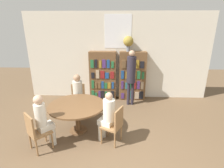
{
  "coord_description": "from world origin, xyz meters",
  "views": [
    {
      "loc": [
        0.05,
        -2.47,
        2.58
      ],
      "look_at": [
        -0.13,
        1.99,
        1.05
      ],
      "focal_mm": 28.0,
      "sensor_mm": 36.0,
      "label": 1
    }
  ],
  "objects_px": {
    "reading_table": "(77,108)",
    "seated_reader_left": "(78,93)",
    "flower_vase": "(128,42)",
    "chair_near_camera": "(36,131)",
    "chair_far_side": "(115,124)",
    "bookshelf_right": "(132,76)",
    "seated_reader_back": "(43,118)",
    "bookshelf_left": "(103,76)",
    "chair_left_side": "(78,97)",
    "librarian_standing": "(131,73)",
    "seated_reader_right": "(107,114)"
  },
  "relations": [
    {
      "from": "seated_reader_right",
      "to": "chair_left_side",
      "type": "bearing_deg",
      "value": 60.19
    },
    {
      "from": "reading_table",
      "to": "seated_reader_left",
      "type": "relative_size",
      "value": 1.11
    },
    {
      "from": "chair_far_side",
      "to": "seated_reader_left",
      "type": "bearing_deg",
      "value": 65.75
    },
    {
      "from": "seated_reader_left",
      "to": "librarian_standing",
      "type": "bearing_deg",
      "value": -164.85
    },
    {
      "from": "chair_near_camera",
      "to": "bookshelf_right",
      "type": "bearing_deg",
      "value": 95.52
    },
    {
      "from": "reading_table",
      "to": "chair_far_side",
      "type": "distance_m",
      "value": 1.04
    },
    {
      "from": "chair_left_side",
      "to": "chair_far_side",
      "type": "bearing_deg",
      "value": 117.0
    },
    {
      "from": "bookshelf_left",
      "to": "seated_reader_right",
      "type": "height_order",
      "value": "bookshelf_left"
    },
    {
      "from": "bookshelf_right",
      "to": "chair_left_side",
      "type": "bearing_deg",
      "value": -146.65
    },
    {
      "from": "chair_far_side",
      "to": "seated_reader_left",
      "type": "relative_size",
      "value": 0.71
    },
    {
      "from": "chair_near_camera",
      "to": "seated_reader_left",
      "type": "height_order",
      "value": "seated_reader_left"
    },
    {
      "from": "bookshelf_left",
      "to": "flower_vase",
      "type": "height_order",
      "value": "flower_vase"
    },
    {
      "from": "chair_left_side",
      "to": "chair_far_side",
      "type": "relative_size",
      "value": 1.0
    },
    {
      "from": "bookshelf_left",
      "to": "reading_table",
      "type": "distance_m",
      "value": 2.18
    },
    {
      "from": "flower_vase",
      "to": "chair_left_side",
      "type": "bearing_deg",
      "value": -143.65
    },
    {
      "from": "reading_table",
      "to": "chair_far_side",
      "type": "height_order",
      "value": "chair_far_side"
    },
    {
      "from": "bookshelf_left",
      "to": "seated_reader_left",
      "type": "distance_m",
      "value": 1.43
    },
    {
      "from": "flower_vase",
      "to": "chair_near_camera",
      "type": "distance_m",
      "value": 3.84
    },
    {
      "from": "chair_near_camera",
      "to": "seated_reader_back",
      "type": "distance_m",
      "value": 0.28
    },
    {
      "from": "chair_near_camera",
      "to": "chair_left_side",
      "type": "distance_m",
      "value": 1.83
    },
    {
      "from": "chair_near_camera",
      "to": "librarian_standing",
      "type": "relative_size",
      "value": 0.48
    },
    {
      "from": "bookshelf_left",
      "to": "chair_near_camera",
      "type": "xyz_separation_m",
      "value": [
        -1.14,
        -2.88,
        -0.37
      ]
    },
    {
      "from": "seated_reader_back",
      "to": "seated_reader_right",
      "type": "bearing_deg",
      "value": 53.91
    },
    {
      "from": "bookshelf_right",
      "to": "seated_reader_back",
      "type": "height_order",
      "value": "bookshelf_right"
    },
    {
      "from": "chair_far_side",
      "to": "seated_reader_back",
      "type": "distance_m",
      "value": 1.53
    },
    {
      "from": "chair_far_side",
      "to": "seated_reader_left",
      "type": "height_order",
      "value": "seated_reader_left"
    },
    {
      "from": "seated_reader_right",
      "to": "seated_reader_back",
      "type": "distance_m",
      "value": 1.37
    },
    {
      "from": "bookshelf_right",
      "to": "librarian_standing",
      "type": "xyz_separation_m",
      "value": [
        -0.08,
        -0.5,
        0.26
      ]
    },
    {
      "from": "bookshelf_left",
      "to": "seated_reader_back",
      "type": "bearing_deg",
      "value": -110.4
    },
    {
      "from": "chair_near_camera",
      "to": "seated_reader_right",
      "type": "bearing_deg",
      "value": 58.0
    },
    {
      "from": "chair_near_camera",
      "to": "seated_reader_left",
      "type": "bearing_deg",
      "value": 114.25
    },
    {
      "from": "bookshelf_left",
      "to": "seated_reader_right",
      "type": "relative_size",
      "value": 1.41
    },
    {
      "from": "seated_reader_back",
      "to": "chair_near_camera",
      "type": "bearing_deg",
      "value": -90.0
    },
    {
      "from": "reading_table",
      "to": "chair_far_side",
      "type": "relative_size",
      "value": 1.57
    },
    {
      "from": "seated_reader_left",
      "to": "librarian_standing",
      "type": "height_order",
      "value": "librarian_standing"
    },
    {
      "from": "chair_near_camera",
      "to": "bookshelf_left",
      "type": "bearing_deg",
      "value": 111.06
    },
    {
      "from": "bookshelf_left",
      "to": "chair_left_side",
      "type": "distance_m",
      "value": 1.34
    },
    {
      "from": "reading_table",
      "to": "bookshelf_right",
      "type": "bearing_deg",
      "value": 54.96
    },
    {
      "from": "bookshelf_right",
      "to": "seated_reader_left",
      "type": "bearing_deg",
      "value": -142.16
    },
    {
      "from": "reading_table",
      "to": "chair_left_side",
      "type": "relative_size",
      "value": 1.57
    },
    {
      "from": "bookshelf_left",
      "to": "chair_far_side",
      "type": "height_order",
      "value": "bookshelf_left"
    },
    {
      "from": "seated_reader_right",
      "to": "flower_vase",
      "type": "bearing_deg",
      "value": 12.39
    },
    {
      "from": "seated_reader_left",
      "to": "seated_reader_back",
      "type": "height_order",
      "value": "seated_reader_left"
    },
    {
      "from": "flower_vase",
      "to": "seated_reader_right",
      "type": "relative_size",
      "value": 0.42
    },
    {
      "from": "flower_vase",
      "to": "seated_reader_left",
      "type": "bearing_deg",
      "value": -138.96
    },
    {
      "from": "chair_near_camera",
      "to": "chair_left_side",
      "type": "xyz_separation_m",
      "value": [
        0.5,
        1.77,
        0.0
      ]
    },
    {
      "from": "chair_near_camera",
      "to": "chair_left_side",
      "type": "bearing_deg",
      "value": 117.0
    },
    {
      "from": "chair_left_side",
      "to": "librarian_standing",
      "type": "height_order",
      "value": "librarian_standing"
    },
    {
      "from": "flower_vase",
      "to": "reading_table",
      "type": "height_order",
      "value": "flower_vase"
    },
    {
      "from": "reading_table",
      "to": "seated_reader_right",
      "type": "distance_m",
      "value": 0.85
    }
  ]
}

